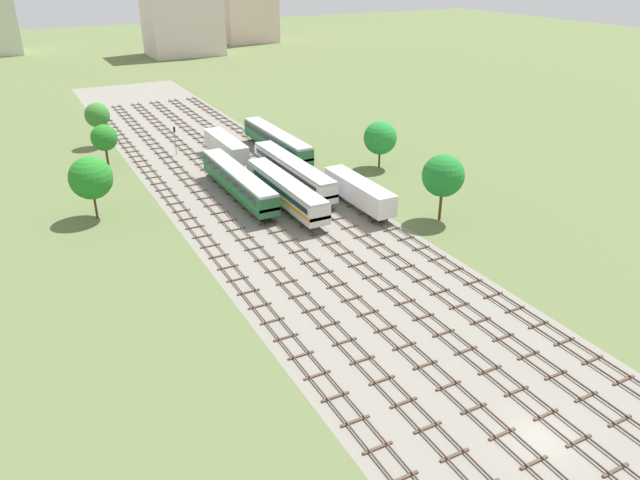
% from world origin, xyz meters
% --- Properties ---
extents(ground_plane, '(480.00, 480.00, 0.00)m').
position_xyz_m(ground_plane, '(0.00, 56.00, 0.00)').
color(ground_plane, '#5B6B3D').
extents(ballast_bed, '(25.38, 176.00, 0.01)m').
position_xyz_m(ballast_bed, '(0.00, 56.00, 0.00)').
color(ballast_bed, gray).
rests_on(ballast_bed, ground).
extents(track_far_left, '(2.40, 126.00, 0.29)m').
position_xyz_m(track_far_left, '(-10.69, 57.00, 0.14)').
color(track_far_left, '#47382D').
rests_on(track_far_left, ground).
extents(track_left, '(2.40, 126.00, 0.29)m').
position_xyz_m(track_left, '(-6.41, 57.00, 0.14)').
color(track_left, '#47382D').
rests_on(track_left, ground).
extents(track_centre_left, '(2.40, 126.00, 0.29)m').
position_xyz_m(track_centre_left, '(-2.14, 57.00, 0.14)').
color(track_centre_left, '#47382D').
rests_on(track_centre_left, ground).
extents(track_centre, '(2.40, 126.00, 0.29)m').
position_xyz_m(track_centre, '(2.14, 57.00, 0.14)').
color(track_centre, '#47382D').
rests_on(track_centre, ground).
extents(track_centre_right, '(2.40, 126.00, 0.29)m').
position_xyz_m(track_centre_right, '(6.41, 57.00, 0.14)').
color(track_centre_right, '#47382D').
rests_on(track_centre_right, ground).
extents(track_right, '(2.40, 126.00, 0.29)m').
position_xyz_m(track_right, '(10.69, 57.00, 0.14)').
color(track_right, '#47382D').
rests_on(track_right, ground).
extents(freight_boxcar_right_nearest, '(2.87, 14.00, 3.60)m').
position_xyz_m(freight_boxcar_right_nearest, '(10.69, 42.49, 2.45)').
color(freight_boxcar_right_nearest, white).
rests_on(freight_boxcar_right_nearest, ground).
extents(diesel_railcar_centre_near, '(2.96, 20.50, 3.80)m').
position_xyz_m(diesel_railcar_centre_near, '(2.14, 47.22, 2.60)').
color(diesel_railcar_centre_near, beige).
rests_on(diesel_railcar_centre_near, ground).
extents(passenger_coach_centre_left_mid, '(2.96, 22.00, 3.80)m').
position_xyz_m(passenger_coach_centre_left_mid, '(-2.14, 53.53, 2.61)').
color(passenger_coach_centre_left_mid, '#286638').
rests_on(passenger_coach_centre_left_mid, ground).
extents(passenger_coach_centre_right_midfar, '(2.96, 22.00, 3.80)m').
position_xyz_m(passenger_coach_centre_right_midfar, '(6.41, 53.90, 2.61)').
color(passenger_coach_centre_right_midfar, white).
rests_on(passenger_coach_centre_right_midfar, ground).
extents(passenger_coach_right_far, '(2.96, 22.00, 3.80)m').
position_xyz_m(passenger_coach_right_far, '(10.69, 69.24, 2.61)').
color(passenger_coach_right_far, '#286638').
rests_on(passenger_coach_right_far, ground).
extents(freight_boxcar_centre_farther, '(2.87, 14.00, 3.60)m').
position_xyz_m(freight_boxcar_centre_farther, '(2.14, 70.41, 2.45)').
color(freight_boxcar_centre_farther, white).
rests_on(freight_boxcar_centre_farther, ground).
extents(signal_post_nearest, '(0.28, 0.47, 4.86)m').
position_xyz_m(signal_post_nearest, '(-4.28, 77.60, 3.12)').
color(signal_post_nearest, gray).
rests_on(signal_post_nearest, ground).
extents(lineside_tree_0, '(5.43, 5.43, 8.18)m').
position_xyz_m(lineside_tree_0, '(-20.89, 55.39, 5.46)').
color(lineside_tree_0, '#4C331E').
rests_on(lineside_tree_0, ground).
extents(lineside_tree_1, '(4.26, 4.26, 7.72)m').
position_xyz_m(lineside_tree_1, '(-14.67, 88.42, 5.57)').
color(lineside_tree_1, '#4C331E').
rests_on(lineside_tree_1, ground).
extents(lineside_tree_2, '(4.17, 4.17, 6.64)m').
position_xyz_m(lineside_tree_2, '(-15.64, 77.03, 4.54)').
color(lineside_tree_2, '#4C331E').
rests_on(lineside_tree_2, ground).
extents(lineside_tree_3, '(5.32, 5.32, 8.65)m').
position_xyz_m(lineside_tree_3, '(17.83, 34.30, 5.98)').
color(lineside_tree_3, '#4C331E').
rests_on(lineside_tree_3, ground).
extents(lineside_tree_4, '(5.21, 5.21, 7.53)m').
position_xyz_m(lineside_tree_4, '(22.35, 55.49, 4.92)').
color(lineside_tree_4, '#4C331E').
rests_on(lineside_tree_4, ground).
extents(skyline_tower_2, '(23.42, 18.71, 28.31)m').
position_xyz_m(skyline_tower_2, '(29.58, 187.74, 14.16)').
color(skyline_tower_2, beige).
rests_on(skyline_tower_2, ground).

